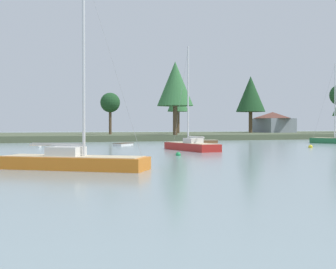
{
  "coord_description": "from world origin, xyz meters",
  "views": [
    {
      "loc": [
        -12.26,
        -4.64,
        2.46
      ],
      "look_at": [
        -2.28,
        22.15,
        1.94
      ],
      "focal_mm": 46.35,
      "sensor_mm": 36.0,
      "label": 1
    }
  ],
  "objects_px": {
    "sailboat_red": "(191,148)",
    "mooring_buoy_yellow": "(310,147)",
    "dinghy_wood": "(205,142)",
    "mooring_buoy_white": "(39,147)",
    "mooring_buoy_green": "(178,155)",
    "dinghy_white": "(123,145)",
    "sailboat_orange": "(73,165)"
  },
  "relations": [
    {
      "from": "mooring_buoy_yellow",
      "to": "mooring_buoy_white",
      "type": "distance_m",
      "value": 32.0
    },
    {
      "from": "dinghy_wood",
      "to": "mooring_buoy_yellow",
      "type": "relative_size",
      "value": 6.73
    },
    {
      "from": "sailboat_red",
      "to": "mooring_buoy_white",
      "type": "bearing_deg",
      "value": 139.59
    },
    {
      "from": "sailboat_red",
      "to": "mooring_buoy_green",
      "type": "relative_size",
      "value": 22.94
    },
    {
      "from": "sailboat_red",
      "to": "mooring_buoy_white",
      "type": "relative_size",
      "value": 22.12
    },
    {
      "from": "sailboat_red",
      "to": "mooring_buoy_green",
      "type": "height_order",
      "value": "sailboat_red"
    },
    {
      "from": "mooring_buoy_yellow",
      "to": "dinghy_wood",
      "type": "bearing_deg",
      "value": 108.5
    },
    {
      "from": "sailboat_orange",
      "to": "sailboat_red",
      "type": "distance_m",
      "value": 21.48
    },
    {
      "from": "mooring_buoy_green",
      "to": "dinghy_white",
      "type": "bearing_deg",
      "value": 88.69
    },
    {
      "from": "dinghy_white",
      "to": "mooring_buoy_yellow",
      "type": "bearing_deg",
      "value": -33.44
    },
    {
      "from": "sailboat_orange",
      "to": "mooring_buoy_white",
      "type": "height_order",
      "value": "sailboat_orange"
    },
    {
      "from": "sailboat_red",
      "to": "mooring_buoy_yellow",
      "type": "bearing_deg",
      "value": 1.49
    },
    {
      "from": "sailboat_orange",
      "to": "mooring_buoy_white",
      "type": "xyz_separation_m",
      "value": [
        0.06,
        28.14,
        -0.17
      ]
    },
    {
      "from": "sailboat_red",
      "to": "mooring_buoy_yellow",
      "type": "xyz_separation_m",
      "value": [
        15.41,
        0.4,
        -0.15
      ]
    },
    {
      "from": "dinghy_wood",
      "to": "sailboat_red",
      "type": "relative_size",
      "value": 0.33
    },
    {
      "from": "mooring_buoy_yellow",
      "to": "mooring_buoy_white",
      "type": "xyz_separation_m",
      "value": [
        -29.75,
        11.81,
        -0.01
      ]
    },
    {
      "from": "sailboat_orange",
      "to": "dinghy_white",
      "type": "bearing_deg",
      "value": 70.03
    },
    {
      "from": "dinghy_wood",
      "to": "mooring_buoy_green",
      "type": "height_order",
      "value": "dinghy_wood"
    },
    {
      "from": "sailboat_orange",
      "to": "sailboat_red",
      "type": "xyz_separation_m",
      "value": [
        14.41,
        15.93,
        -0.01
      ]
    },
    {
      "from": "sailboat_orange",
      "to": "sailboat_red",
      "type": "height_order",
      "value": "sailboat_orange"
    },
    {
      "from": "mooring_buoy_yellow",
      "to": "mooring_buoy_green",
      "type": "height_order",
      "value": "mooring_buoy_yellow"
    },
    {
      "from": "dinghy_wood",
      "to": "mooring_buoy_green",
      "type": "distance_m",
      "value": 28.15
    },
    {
      "from": "sailboat_red",
      "to": "dinghy_white",
      "type": "bearing_deg",
      "value": 106.35
    },
    {
      "from": "dinghy_white",
      "to": "mooring_buoy_yellow",
      "type": "relative_size",
      "value": 5.58
    },
    {
      "from": "sailboat_orange",
      "to": "mooring_buoy_green",
      "type": "height_order",
      "value": "sailboat_orange"
    },
    {
      "from": "dinghy_wood",
      "to": "dinghy_white",
      "type": "distance_m",
      "value": 14.23
    },
    {
      "from": "mooring_buoy_yellow",
      "to": "mooring_buoy_green",
      "type": "relative_size",
      "value": 1.12
    },
    {
      "from": "mooring_buoy_yellow",
      "to": "mooring_buoy_white",
      "type": "relative_size",
      "value": 1.08
    },
    {
      "from": "sailboat_orange",
      "to": "dinghy_white",
      "type": "height_order",
      "value": "sailboat_orange"
    },
    {
      "from": "mooring_buoy_white",
      "to": "sailboat_red",
      "type": "bearing_deg",
      "value": -40.41
    },
    {
      "from": "dinghy_white",
      "to": "dinghy_wood",
      "type": "bearing_deg",
      "value": 16.78
    },
    {
      "from": "sailboat_red",
      "to": "mooring_buoy_green",
      "type": "distance_m",
      "value": 8.35
    }
  ]
}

